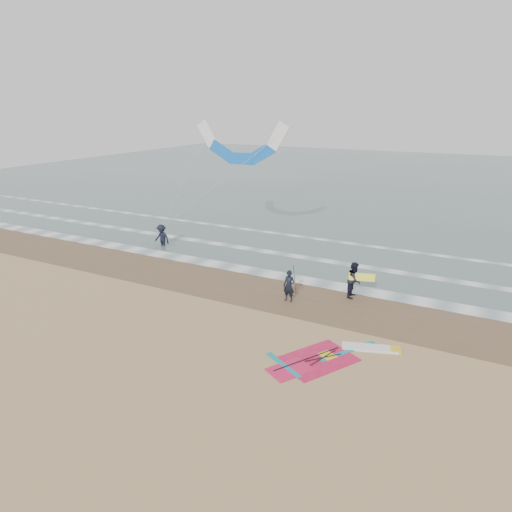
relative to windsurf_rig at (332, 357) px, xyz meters
The scene contains 11 objects.
ground 4.08m from the windsurf_rig, 165.77° to the right, with size 120.00×120.00×0.00m, color tan.
sea_water 47.16m from the windsurf_rig, 94.81° to the left, with size 120.00×80.00×0.02m, color #47605E.
wet_sand_band 6.37m from the windsurf_rig, 128.35° to the left, with size 120.00×5.00×0.01m, color brown.
foam_waterline 10.23m from the windsurf_rig, 112.73° to the left, with size 120.00×9.15×0.02m.
windsurf_rig is the anchor object (origin of this frame).
person_standing 5.67m from the windsurf_rig, 131.50° to the left, with size 0.60×0.39×1.64m, color black.
person_walking 6.41m from the windsurf_rig, 98.85° to the left, with size 0.91×0.71×1.88m, color black.
person_wading 17.75m from the windsurf_rig, 150.37° to the left, with size 1.24×0.71×1.92m, color black.
held_pole 5.55m from the windsurf_rig, 129.13° to the left, with size 0.17×0.86×1.82m.
carried_kiteboard 6.30m from the windsurf_rig, 95.34° to the left, with size 1.30×0.51×0.39m.
surf_kite 16.48m from the windsurf_rig, 132.91° to the left, with size 8.58×2.35×7.25m.
Camera 1 is at (8.58, -14.39, 9.46)m, focal length 32.00 mm.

